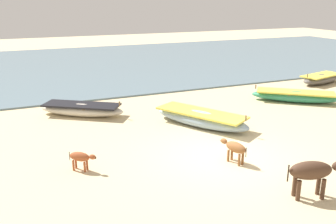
% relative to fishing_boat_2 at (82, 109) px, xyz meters
% --- Properties ---
extents(ground, '(80.00, 80.00, 0.00)m').
position_rel_fishing_boat_2_xyz_m(ground, '(3.23, -5.92, -0.27)').
color(ground, beige).
extents(sea_water, '(60.00, 20.00, 0.08)m').
position_rel_fishing_boat_2_xyz_m(sea_water, '(3.23, 12.09, -0.23)').
color(sea_water, slate).
rests_on(sea_water, ground).
extents(fishing_boat_2, '(3.59, 2.88, 0.70)m').
position_rel_fishing_boat_2_xyz_m(fishing_boat_2, '(0.00, 0.00, 0.00)').
color(fishing_boat_2, beige).
rests_on(fishing_boat_2, ground).
extents(fishing_boat_3, '(3.23, 1.75, 0.74)m').
position_rel_fishing_boat_2_xyz_m(fishing_boat_3, '(13.91, 0.70, 0.02)').
color(fishing_boat_3, '#5B5651').
rests_on(fishing_boat_3, ground).
extents(fishing_boat_4, '(3.81, 3.33, 0.71)m').
position_rel_fishing_boat_2_xyz_m(fishing_boat_4, '(9.77, -1.81, 0.01)').
color(fishing_boat_4, '#338C66').
rests_on(fishing_boat_4, ground).
extents(fishing_boat_5, '(3.04, 4.09, 0.77)m').
position_rel_fishing_boat_2_xyz_m(fishing_boat_5, '(4.00, -3.12, 0.03)').
color(fishing_boat_5, '#8CA5B7').
rests_on(fishing_boat_5, ground).
extents(cow_adult_dark, '(1.47, 0.73, 0.97)m').
position_rel_fishing_boat_2_xyz_m(cow_adult_dark, '(3.97, -8.95, 0.42)').
color(cow_adult_dark, '#4C3323').
rests_on(cow_adult_dark, ground).
extents(calf_near_rust, '(0.75, 0.68, 0.56)m').
position_rel_fishing_boat_2_xyz_m(calf_near_rust, '(-0.99, -5.22, 0.13)').
color(calf_near_rust, '#9E4C28').
rests_on(calf_near_rust, ground).
extents(calf_far_brown, '(0.48, 1.00, 0.66)m').
position_rel_fishing_boat_2_xyz_m(calf_far_brown, '(3.36, -6.48, 0.20)').
color(calf_far_brown, brown).
rests_on(calf_far_brown, ground).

